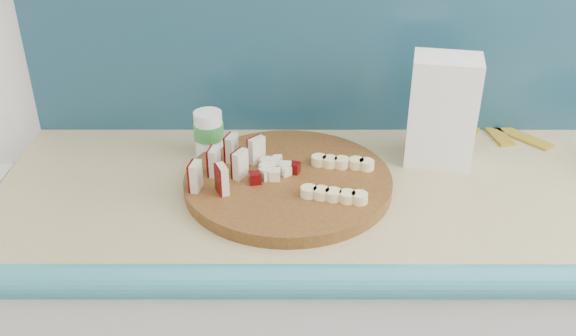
{
  "coord_description": "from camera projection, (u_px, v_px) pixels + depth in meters",
  "views": [
    {
      "loc": [
        -0.39,
        0.36,
        1.61
      ],
      "look_at": [
        -0.39,
        1.5,
        0.96
      ],
      "focal_mm": 40.0,
      "sensor_mm": 36.0,
      "label": 1
    }
  ],
  "objects": [
    {
      "name": "flour_bag",
      "position": [
        442.0,
        111.0,
        1.38
      ],
      "size": [
        0.16,
        0.13,
        0.24
      ],
      "primitive_type": "cube",
      "rotation": [
        0.0,
        0.0,
        -0.2
      ],
      "color": "white",
      "rests_on": "kitchen_counter"
    },
    {
      "name": "apple_chunks",
      "position": [
        275.0,
        170.0,
        1.33
      ],
      "size": [
        0.07,
        0.07,
        0.02
      ],
      "color": "beige",
      "rests_on": "cutting_board"
    },
    {
      "name": "cutting_board",
      "position": [
        288.0,
        182.0,
        1.33
      ],
      "size": [
        0.51,
        0.51,
        0.03
      ],
      "primitive_type": "cylinder",
      "rotation": [
        0.0,
        0.0,
        -0.2
      ],
      "color": "#49280F",
      "rests_on": "kitchen_counter"
    },
    {
      "name": "banana_peel",
      "position": [
        493.0,
        133.0,
        1.56
      ],
      "size": [
        0.24,
        0.2,
        0.01
      ],
      "rotation": [
        0.0,
        0.0,
        -0.01
      ],
      "color": "gold",
      "rests_on": "kitchen_counter"
    },
    {
      "name": "canister",
      "position": [
        209.0,
        133.0,
        1.43
      ],
      "size": [
        0.07,
        0.07,
        0.11
      ],
      "rotation": [
        0.0,
        0.0,
        -0.3
      ],
      "color": "white",
      "rests_on": "kitchen_counter"
    },
    {
      "name": "apple_wedges",
      "position": [
        227.0,
        163.0,
        1.32
      ],
      "size": [
        0.14,
        0.17,
        0.06
      ],
      "color": "beige",
      "rests_on": "cutting_board"
    },
    {
      "name": "banana_slices",
      "position": [
        339.0,
        178.0,
        1.3
      ],
      "size": [
        0.16,
        0.18,
        0.02
      ],
      "color": "#F8E297",
      "rests_on": "cutting_board"
    },
    {
      "name": "backsplash",
      "position": [
        503.0,
        29.0,
        1.46
      ],
      "size": [
        2.2,
        0.02,
        0.5
      ],
      "primitive_type": "cube",
      "color": "teal",
      "rests_on": "kitchen_counter"
    }
  ]
}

